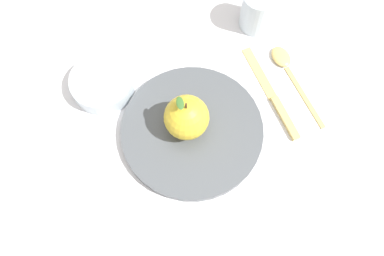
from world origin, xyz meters
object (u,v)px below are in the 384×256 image
Objects in this scene: spoon at (287,66)px; apple at (187,117)px; side_bowl at (102,82)px; dinner_plate at (192,130)px; knife at (275,100)px; cup at (259,9)px.

apple is at bearing 52.56° from spoon.
dinner_plate is at bearing 169.61° from side_bowl.
spoon is (-0.13, -0.19, -0.00)m from dinner_plate.
dinner_plate reaches higher than knife.
side_bowl reaches higher than knife.
apple is at bearing -8.86° from dinner_plate.
cup is at bearing -44.50° from spoon.
side_bowl is 1.42× the size of cup.
apple reaches higher than knife.
dinner_plate is at bearing 171.14° from apple.
dinner_plate is 3.11× the size of cup.
apple is 0.18m from knife.
dinner_plate is 0.27m from cup.
knife is at bearing 87.18° from spoon.
knife is 0.08m from spoon.
knife is 1.10× the size of spoon.
side_bowl is at bearing 25.55° from spoon.
cup is (-0.05, -0.27, 0.04)m from dinner_plate.
spoon reaches higher than knife.
cup is at bearing -63.59° from knife.
dinner_plate is at bearing 54.86° from spoon.
dinner_plate is at bearing 79.87° from cup.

